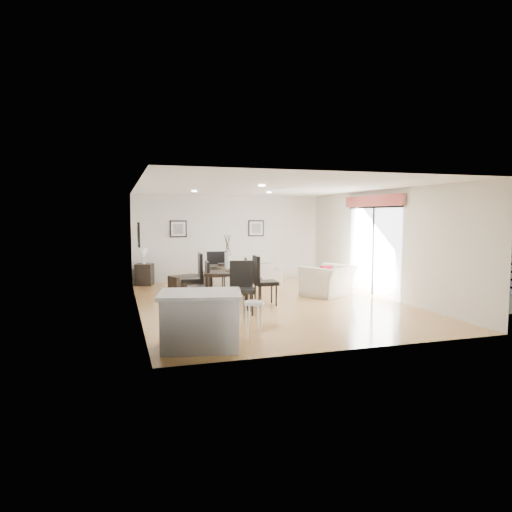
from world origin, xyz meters
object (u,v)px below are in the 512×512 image
object	(u,v)px
dining_chair_wfar	(195,274)
kitchen_island	(200,320)
dining_chair_foot	(216,270)
sofa	(242,274)
coffee_table	(186,281)
dining_chair_head	(242,284)
dining_chair_enear	(261,278)
bar_stool	(254,307)
side_table	(144,274)
dining_chair_efar	(250,275)
dining_chair_wnear	(202,282)
armchair	(328,281)
dining_table	(227,272)

from	to	relation	value
dining_chair_wfar	kitchen_island	xyz separation A→B (m)	(-0.58, -3.96, -0.20)
dining_chair_foot	dining_chair_wfar	bearing A→B (deg)	52.81
sofa	dining_chair_foot	xyz separation A→B (m)	(-1.05, -1.32, 0.31)
coffee_table	dining_chair_head	bearing A→B (deg)	-102.59
dining_chair_enear	bar_stool	world-z (taller)	dining_chair_enear
side_table	dining_chair_efar	bearing A→B (deg)	-50.32
dining_chair_wnear	dining_chair_wfar	size ratio (longest dim) A/B	0.91
sofa	armchair	bearing A→B (deg)	116.00
coffee_table	dining_chair_efar	bearing A→B (deg)	-79.78
dining_chair_enear	dining_chair_head	xyz separation A→B (m)	(-0.67, -0.73, -0.02)
dining_chair_efar	dining_chair_foot	bearing A→B (deg)	59.83
dining_chair_head	dining_chair_foot	world-z (taller)	dining_chair_foot
dining_chair_wnear	kitchen_island	size ratio (longest dim) A/B	0.73
dining_table	dining_chair_foot	world-z (taller)	dining_chair_foot
sofa	armchair	size ratio (longest dim) A/B	1.89
dining_chair_wnear	dining_chair_head	bearing A→B (deg)	49.86
bar_stool	kitchen_island	bearing A→B (deg)	-180.00
dining_table	dining_chair_head	bearing A→B (deg)	-75.01
dining_chair_wnear	dining_chair_enear	bearing A→B (deg)	95.57
dining_chair_efar	side_table	xyz separation A→B (m)	(-2.41, 2.90, -0.24)
sofa	dining_chair_enear	size ratio (longest dim) A/B	1.99
coffee_table	kitchen_island	size ratio (longest dim) A/B	0.62
side_table	dining_table	bearing A→B (deg)	-63.39
armchair	dining_table	distance (m)	2.71
coffee_table	bar_stool	world-z (taller)	bar_stool
sofa	coffee_table	xyz separation A→B (m)	(-1.64, 0.06, -0.15)
dining_chair_enear	dining_chair_foot	xyz separation A→B (m)	(-0.69, 1.69, -0.00)
dining_chair_wnear	dining_chair_head	world-z (taller)	dining_chair_head
dining_chair_enear	dining_chair_foot	bearing A→B (deg)	25.99
dining_chair_enear	side_table	distance (m)	4.58
dining_table	dining_chair_head	distance (m)	1.22
dining_table	dining_chair_wnear	xyz separation A→B (m)	(-0.69, -0.50, -0.15)
sofa	dining_table	world-z (taller)	dining_table
dining_chair_head	kitchen_island	bearing A→B (deg)	-108.74
armchair	dining_chair_wnear	size ratio (longest dim) A/B	1.15
armchair	dining_chair_head	distance (m)	3.00
side_table	dining_chair_enear	bearing A→B (deg)	-58.43
dining_chair_foot	dining_chair_enear	bearing A→B (deg)	118.07
dining_chair_wnear	bar_stool	distance (m)	2.99
dining_chair_efar	dining_chair_head	size ratio (longest dim) A/B	0.91
armchair	dining_chair_efar	xyz separation A→B (m)	(-1.98, 0.35, 0.17)
dining_chair_wfar	dining_chair_enear	xyz separation A→B (m)	(1.37, -0.96, -0.01)
dining_chair_wnear	dining_chair_foot	bearing A→B (deg)	163.13
dining_chair_head	side_table	size ratio (longest dim) A/B	1.74
coffee_table	dining_chair_foot	bearing A→B (deg)	-88.58
dining_chair_efar	dining_chair_wfar	bearing A→B (deg)	105.49
dining_chair_enear	side_table	size ratio (longest dim) A/B	1.79
dining_chair_enear	dining_chair_head	bearing A→B (deg)	141.17
armchair	dining_chair_wnear	distance (m)	3.44
dining_chair_enear	armchair	bearing A→B (deg)	-68.55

